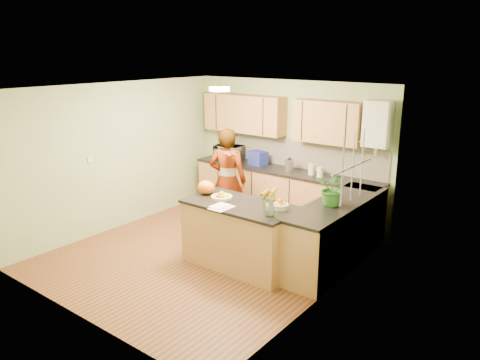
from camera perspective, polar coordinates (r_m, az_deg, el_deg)
The scene contains 28 objects.
floor at distance 7.27m, azimuth -3.83°, elevation -8.86°, with size 4.50×4.50×0.00m, color #552F18.
ceiling at distance 6.64m, azimuth -4.22°, elevation 11.18°, with size 4.00×4.50×0.02m, color white.
wall_back at distance 8.62m, azimuth 5.98°, elevation 3.74°, with size 4.00×0.02×2.50m, color #96AC7B.
wall_front at distance 5.46m, azimuth -19.92°, elevation -4.15°, with size 4.00×0.02×2.50m, color #96AC7B.
wall_left at distance 8.28m, azimuth -14.44°, elevation 2.85°, with size 0.02×4.50×2.50m, color #96AC7B.
wall_right at distance 5.77m, azimuth 11.03°, elevation -2.43°, with size 0.02×4.50×2.50m, color #96AC7B.
back_counter at distance 8.51m, azimuth 5.34°, elevation -1.81°, with size 3.64×0.62×0.94m.
right_counter at distance 6.88m, azimuth 11.69°, elevation -6.39°, with size 0.62×2.24×0.94m.
splashback at distance 8.56m, azimuth 6.49°, elevation 3.31°, with size 3.60×0.02×0.52m, color white.
upper_cabinets at distance 8.46m, azimuth 4.46°, elevation 7.69°, with size 3.20×0.34×0.70m.
boiler at distance 7.61m, azimuth 16.46°, elevation 6.57°, with size 0.40×0.30×0.86m.
window_right at distance 6.22m, azimuth 13.63°, elevation 1.59°, with size 0.01×1.30×1.05m.
light_switch at distance 7.92m, azimuth -17.79°, elevation 2.39°, with size 0.02×0.09×0.09m, color silver.
ceiling_lamp at distance 6.87m, azimuth -2.52°, elevation 11.02°, with size 0.30×0.30×0.07m.
peninsula_island at distance 6.69m, azimuth 0.12°, elevation -6.68°, with size 1.63×0.84×0.93m.
fruit_dish at distance 6.73m, azimuth -2.24°, elevation -1.97°, with size 0.30×0.30×0.11m.
orange_bowl at distance 6.33m, azimuth 4.91°, elevation -3.01°, with size 0.24×0.24×0.14m.
flower_vase at distance 5.97m, azimuth 3.64°, elevation -1.83°, with size 0.23×0.23×0.43m.
orange_bag at distance 6.96m, azimuth -4.17°, elevation -0.89°, with size 0.27×0.23×0.20m, color orange.
papers at distance 6.37m, azimuth -2.24°, elevation -3.35°, with size 0.24×0.33×0.01m, color white.
violinist at distance 7.85m, azimuth -1.53°, elevation -0.05°, with size 0.65×0.43×1.78m, color tan.
violin at distance 7.44m, azimuth -1.44°, elevation 3.30°, with size 0.57×0.23×0.11m, color #4C0804, non-canonical shape.
microwave at distance 9.07m, azimuth -1.36°, elevation 3.36°, with size 0.52×0.35×0.29m, color silver.
blue_box at distance 8.69m, azimuth 2.20°, elevation 2.69°, with size 0.32×0.24×0.26m, color navy.
kettle at distance 8.28m, azimuth 6.03°, elevation 1.88°, with size 0.15×0.15×0.28m.
jar_cream at distance 8.09m, azimuth 8.75°, elevation 1.29°, with size 0.12×0.12×0.19m, color beige.
jar_white at distance 7.96m, azimuth 9.76°, elevation 0.96°, with size 0.11×0.11×0.17m, color silver.
potted_plant at distance 6.48m, azimuth 11.31°, elevation -1.03°, with size 0.44×0.38×0.49m, color #2C6E24.
Camera 1 is at (4.42, -4.93, 3.01)m, focal length 35.00 mm.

